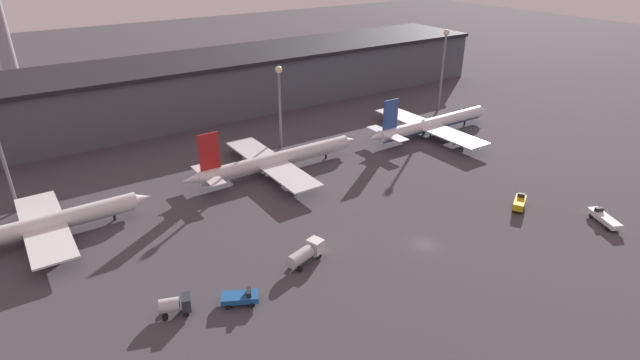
% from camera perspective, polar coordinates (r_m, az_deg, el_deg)
% --- Properties ---
extents(ground, '(600.00, 600.00, 0.00)m').
position_cam_1_polar(ground, '(94.59, 11.90, -7.24)').
color(ground, '#423F44').
extents(terminal_building, '(199.21, 31.10, 17.30)m').
position_cam_1_polar(terminal_building, '(166.60, -11.90, 10.75)').
color(terminal_building, '#4C515B').
rests_on(terminal_building, ground).
extents(airplane_0, '(37.25, 28.81, 13.29)m').
position_cam_1_polar(airplane_0, '(105.96, -28.52, -4.35)').
color(airplane_0, white).
rests_on(airplane_0, ground).
extents(airplane_1, '(46.87, 34.54, 13.22)m').
position_cam_1_polar(airplane_1, '(119.61, -5.13, 2.28)').
color(airplane_1, silver).
rests_on(airplane_1, ground).
extents(airplane_2, '(45.91, 37.92, 12.91)m').
position_cam_1_polar(airplane_2, '(146.27, 12.59, 6.25)').
color(airplane_2, white).
rests_on(airplane_2, ground).
extents(service_vehicle_0, '(5.07, 3.66, 2.92)m').
position_cam_1_polar(service_vehicle_0, '(79.50, -16.22, -13.55)').
color(service_vehicle_0, '#282D38').
rests_on(service_vehicle_0, ground).
extents(service_vehicle_1, '(6.21, 4.82, 2.44)m').
position_cam_1_polar(service_vehicle_1, '(79.63, -9.08, -13.12)').
color(service_vehicle_1, '#195199').
rests_on(service_vehicle_1, ground).
extents(service_vehicle_3, '(5.24, 7.96, 2.51)m').
position_cam_1_polar(service_vehicle_3, '(113.25, 29.71, -3.81)').
color(service_vehicle_3, white).
rests_on(service_vehicle_3, ground).
extents(service_vehicle_4, '(8.04, 4.61, 3.22)m').
position_cam_1_polar(service_vehicle_4, '(87.07, -1.65, -8.36)').
color(service_vehicle_4, white).
rests_on(service_vehicle_4, ground).
extents(service_vehicle_5, '(5.84, 4.53, 2.91)m').
position_cam_1_polar(service_vehicle_5, '(111.54, 21.84, -2.42)').
color(service_vehicle_5, gold).
rests_on(service_vehicle_5, ground).
extents(lamp_post_0, '(1.80, 1.80, 21.46)m').
position_cam_1_polar(lamp_post_0, '(115.84, -32.77, 3.09)').
color(lamp_post_0, slate).
rests_on(lamp_post_0, ground).
extents(lamp_post_1, '(1.80, 1.80, 21.96)m').
position_cam_1_polar(lamp_post_1, '(130.39, -4.65, 9.54)').
color(lamp_post_1, slate).
rests_on(lamp_post_1, ground).
extents(lamp_post_2, '(1.80, 1.80, 25.59)m').
position_cam_1_polar(lamp_post_2, '(165.66, 13.93, 13.16)').
color(lamp_post_2, slate).
rests_on(lamp_post_2, ground).
extents(control_tower, '(9.00, 9.00, 44.50)m').
position_cam_1_polar(control_tower, '(185.84, -32.73, 14.29)').
color(control_tower, '#99999E').
rests_on(control_tower, ground).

